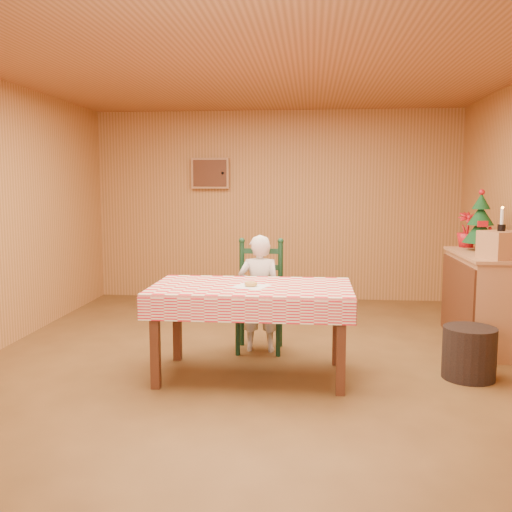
{
  "coord_description": "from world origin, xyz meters",
  "views": [
    {
      "loc": [
        0.5,
        -4.92,
        1.6
      ],
      "look_at": [
        0.0,
        0.2,
        0.95
      ],
      "focal_mm": 40.0,
      "sensor_mm": 36.0,
      "label": 1
    }
  ],
  "objects_px": {
    "ladder_chair": "(260,298)",
    "crate": "(501,245)",
    "dining_table": "(252,295)",
    "shelf_unit": "(483,300)",
    "seated_child": "(260,293)",
    "storage_bin": "(469,353)",
    "christmas_tree": "(480,223)"
  },
  "relations": [
    {
      "from": "ladder_chair",
      "to": "dining_table",
      "type": "bearing_deg",
      "value": -90.0
    },
    {
      "from": "ladder_chair",
      "to": "storage_bin",
      "type": "bearing_deg",
      "value": -20.67
    },
    {
      "from": "crate",
      "to": "storage_bin",
      "type": "relative_size",
      "value": 0.7
    },
    {
      "from": "seated_child",
      "to": "storage_bin",
      "type": "distance_m",
      "value": 1.93
    },
    {
      "from": "seated_child",
      "to": "crate",
      "type": "relative_size",
      "value": 3.75
    },
    {
      "from": "dining_table",
      "to": "crate",
      "type": "distance_m",
      "value": 2.33
    },
    {
      "from": "ladder_chair",
      "to": "seated_child",
      "type": "distance_m",
      "value": 0.08
    },
    {
      "from": "ladder_chair",
      "to": "shelf_unit",
      "type": "xyz_separation_m",
      "value": [
        2.18,
        0.31,
        -0.04
      ]
    },
    {
      "from": "shelf_unit",
      "to": "ladder_chair",
      "type": "bearing_deg",
      "value": -171.91
    },
    {
      "from": "ladder_chair",
      "to": "christmas_tree",
      "type": "xyz_separation_m",
      "value": [
        2.19,
        0.56,
        0.71
      ]
    },
    {
      "from": "dining_table",
      "to": "shelf_unit",
      "type": "distance_m",
      "value": 2.45
    },
    {
      "from": "ladder_chair",
      "to": "storage_bin",
      "type": "distance_m",
      "value": 1.94
    },
    {
      "from": "seated_child",
      "to": "christmas_tree",
      "type": "distance_m",
      "value": 2.37
    },
    {
      "from": "crate",
      "to": "storage_bin",
      "type": "height_order",
      "value": "crate"
    },
    {
      "from": "dining_table",
      "to": "christmas_tree",
      "type": "height_order",
      "value": "christmas_tree"
    },
    {
      "from": "storage_bin",
      "to": "dining_table",
      "type": "bearing_deg",
      "value": -176.52
    },
    {
      "from": "shelf_unit",
      "to": "storage_bin",
      "type": "xyz_separation_m",
      "value": [
        -0.38,
        -0.99,
        -0.25
      ]
    },
    {
      "from": "shelf_unit",
      "to": "storage_bin",
      "type": "distance_m",
      "value": 1.09
    },
    {
      "from": "shelf_unit",
      "to": "storage_bin",
      "type": "relative_size",
      "value": 2.88
    },
    {
      "from": "ladder_chair",
      "to": "crate",
      "type": "xyz_separation_m",
      "value": [
        2.19,
        -0.09,
        0.55
      ]
    },
    {
      "from": "ladder_chair",
      "to": "seated_child",
      "type": "height_order",
      "value": "seated_child"
    },
    {
      "from": "storage_bin",
      "to": "seated_child",
      "type": "bearing_deg",
      "value": 160.94
    },
    {
      "from": "dining_table",
      "to": "seated_child",
      "type": "height_order",
      "value": "seated_child"
    },
    {
      "from": "ladder_chair",
      "to": "crate",
      "type": "bearing_deg",
      "value": -2.35
    },
    {
      "from": "seated_child",
      "to": "storage_bin",
      "type": "bearing_deg",
      "value": 160.94
    },
    {
      "from": "ladder_chair",
      "to": "christmas_tree",
      "type": "distance_m",
      "value": 2.37
    },
    {
      "from": "ladder_chair",
      "to": "crate",
      "type": "height_order",
      "value": "crate"
    },
    {
      "from": "shelf_unit",
      "to": "crate",
      "type": "bearing_deg",
      "value": -88.77
    },
    {
      "from": "shelf_unit",
      "to": "crate",
      "type": "xyz_separation_m",
      "value": [
        0.01,
        -0.4,
        0.59
      ]
    },
    {
      "from": "seated_child",
      "to": "shelf_unit",
      "type": "xyz_separation_m",
      "value": [
        2.18,
        0.37,
        -0.1
      ]
    },
    {
      "from": "crate",
      "to": "storage_bin",
      "type": "bearing_deg",
      "value": -123.74
    },
    {
      "from": "seated_child",
      "to": "dining_table",
      "type": "bearing_deg",
      "value": 90.0
    }
  ]
}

